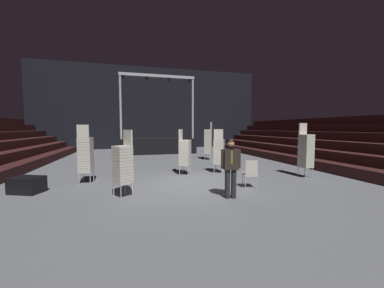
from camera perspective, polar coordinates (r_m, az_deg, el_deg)
The scene contains 13 objects.
ground_plane at distance 8.11m, azimuth -1.03°, elevation -10.64°, with size 22.00×30.00×0.10m, color #515459.
arena_end_wall at distance 22.77m, azimuth -10.29°, elevation 9.07°, with size 22.00×0.30×8.00m, color black.
bleacher_bank_right at distance 13.70m, azimuth 35.99°, elevation 0.56°, with size 4.50×24.00×2.70m.
stage_riser at distance 18.17m, azimuth -8.97°, elevation -0.05°, with size 5.94×2.59×6.02m.
man_with_tie at distance 6.42m, azimuth 9.97°, elevation -5.43°, with size 0.57×0.31×1.70m.
chair_stack_front_left at distance 8.97m, azimuth -25.72°, elevation -2.35°, with size 0.50×0.50×2.14m.
chair_stack_front_right at distance 9.56m, azimuth -1.86°, elevation -2.07°, with size 0.60×0.60×1.96m.
chair_stack_mid_left at distance 6.77m, azimuth -17.40°, elevation -4.83°, with size 0.61×0.61×1.96m.
chair_stack_mid_right at distance 10.02m, azimuth 6.96°, elevation -1.81°, with size 0.60×0.60×1.96m.
chair_stack_mid_centre at distance 10.18m, azimuth 27.29°, elevation -1.44°, with size 0.49×0.49×2.22m.
chair_stack_rear_left at distance 14.08m, azimuth 4.20°, elevation 0.78°, with size 0.60×0.60×2.39m.
equipment_road_case at distance 8.68m, azimuth -36.78°, elevation -8.43°, with size 0.90×0.60×0.50m, color black.
loose_chair_near_man at distance 7.76m, azimuth 14.77°, elevation -7.02°, with size 0.54×0.54×0.95m.
Camera 1 is at (-1.89, -7.61, 2.02)m, focal length 20.70 mm.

